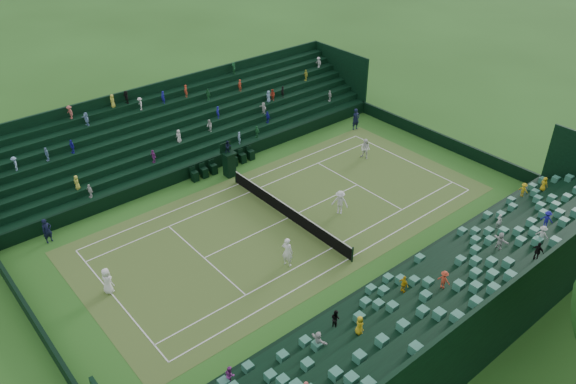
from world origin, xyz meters
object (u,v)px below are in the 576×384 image
umpire_chair (229,161)px  player_near_west (107,281)px  player_far_west (365,149)px  player_near_east (287,252)px  tennis_net (288,211)px  player_far_east (340,202)px

umpire_chair → player_near_west: (6.08, -12.15, -0.41)m
player_near_west → umpire_chair: bearing=-83.8°
player_near_west → player_far_west: player_far_west is taller
player_near_west → player_far_west: size_ratio=0.99×
player_near_west → player_near_east: (4.42, 8.85, 0.15)m
tennis_net → player_far_west: 10.00m
umpire_chair → player_near_west: bearing=-63.4°
player_far_east → umpire_chair: bearing=165.2°
umpire_chair → player_near_east: 11.01m
tennis_net → player_near_west: 11.94m
umpire_chair → player_far_east: bearing=17.5°
umpire_chair → tennis_net: bearing=-2.0°
player_near_east → player_far_west: 14.09m
tennis_net → player_near_east: (3.58, -3.05, 0.42)m
player_far_west → player_near_west: bearing=-100.3°
umpire_chair → player_near_east: size_ratio=1.49×
tennis_net → umpire_chair: size_ratio=4.13×
tennis_net → player_near_east: 4.72m
tennis_net → player_far_east: (1.71, 2.96, 0.32)m
player_far_east → player_far_west: bearing=89.1°
tennis_net → player_near_west: (-0.84, -11.90, 0.27)m
player_near_east → player_near_west: bearing=40.5°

